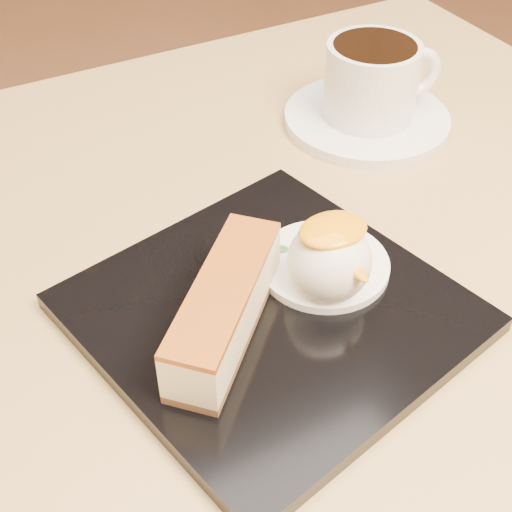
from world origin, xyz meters
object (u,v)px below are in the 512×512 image
dessert_plate (270,313)px  coffee_cup (373,79)px  cheesecake (225,307)px  saucer (367,119)px  table (300,442)px  ice_cream_scoop (329,261)px

dessert_plate → coffee_cup: coffee_cup is taller
cheesecake → saucer: 0.29m
saucer → coffee_cup: coffee_cup is taller
table → ice_cream_scoop: 0.19m
ice_cream_scoop → coffee_cup: bearing=48.1°
table → ice_cream_scoop: bearing=0.7°
ice_cream_scoop → dessert_plate: bearing=172.9°
table → saucer: (0.17, 0.18, 0.16)m
cheesecake → ice_cream_scoop: 0.08m
cheesecake → ice_cream_scoop: size_ratio=2.10×
table → coffee_cup: coffee_cup is taller
dessert_plate → coffee_cup: size_ratio=2.00×
dessert_plate → saucer: 0.26m
dessert_plate → coffee_cup: 0.27m
coffee_cup → table: bearing=-125.4°
coffee_cup → saucer: bearing=-180.0°
table → cheesecake: bearing=179.9°
table → cheesecake: cheesecake is taller
table → coffee_cup: size_ratio=7.29×
ice_cream_scoop → saucer: bearing=48.5°
coffee_cup → cheesecake: bearing=-134.2°
table → saucer: bearing=46.2°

